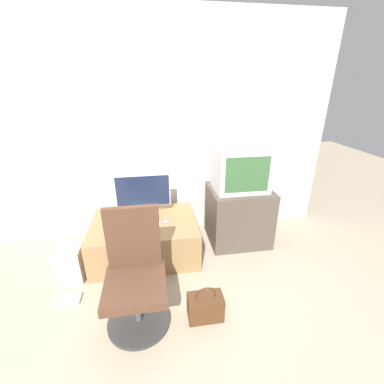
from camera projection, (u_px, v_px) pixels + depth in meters
name	position (u px, v px, depth m)	size (l,w,h in m)	color
ground_plane	(164.00, 303.00, 2.33)	(12.00, 12.00, 0.00)	tan
wall_back	(152.00, 133.00, 3.02)	(4.40, 0.05, 2.60)	beige
desk	(145.00, 238.00, 2.92)	(1.15, 0.82, 0.43)	#937047
side_stand	(238.00, 215.00, 3.16)	(0.71, 0.62, 0.69)	#4C4238
main_monitor	(143.00, 194.00, 2.92)	(0.62, 0.24, 0.48)	silver
keyboard	(145.00, 225.00, 2.76)	(0.34, 0.12, 0.01)	silver
mouse	(166.00, 221.00, 2.81)	(0.06, 0.04, 0.03)	silver
crt_tv	(241.00, 169.00, 2.92)	(0.60, 0.44, 0.50)	#B7B7BC
office_chair	(136.00, 279.00, 2.05)	(0.52, 0.52, 0.97)	#333333
cardboard_box_lower	(71.00, 263.00, 2.57)	(0.23, 0.24, 0.35)	beige
handbag	(205.00, 307.00, 2.15)	(0.29, 0.17, 0.32)	#4C2D19
book	(69.00, 299.00, 2.36)	(0.21, 0.13, 0.02)	beige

